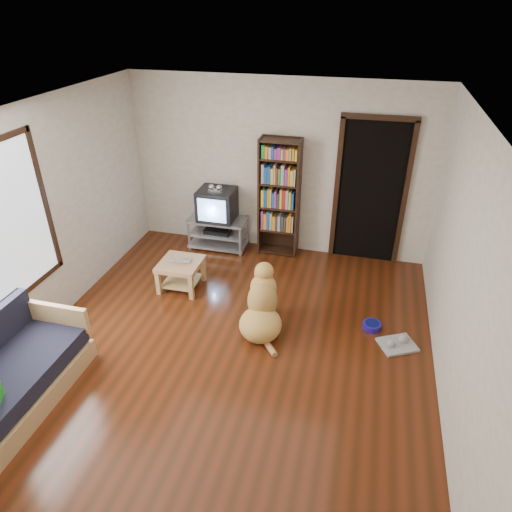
% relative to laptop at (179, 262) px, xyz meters
% --- Properties ---
extents(ground, '(5.00, 5.00, 0.00)m').
position_rel_laptop_xyz_m(ground, '(1.03, -0.99, -0.41)').
color(ground, '#51200E').
rests_on(ground, ground).
extents(ceiling, '(5.00, 5.00, 0.00)m').
position_rel_laptop_xyz_m(ceiling, '(1.03, -0.99, 2.19)').
color(ceiling, white).
rests_on(ceiling, ground).
extents(wall_back, '(4.50, 0.00, 4.50)m').
position_rel_laptop_xyz_m(wall_back, '(1.03, 1.51, 0.89)').
color(wall_back, silver).
rests_on(wall_back, ground).
extents(wall_front, '(4.50, 0.00, 4.50)m').
position_rel_laptop_xyz_m(wall_front, '(1.03, -3.49, 0.89)').
color(wall_front, silver).
rests_on(wall_front, ground).
extents(wall_left, '(0.00, 5.00, 5.00)m').
position_rel_laptop_xyz_m(wall_left, '(-1.22, -0.99, 0.89)').
color(wall_left, silver).
rests_on(wall_left, ground).
extents(wall_right, '(0.00, 5.00, 5.00)m').
position_rel_laptop_xyz_m(wall_right, '(3.28, -0.99, 0.89)').
color(wall_right, silver).
rests_on(wall_right, ground).
extents(laptop, '(0.32, 0.22, 0.02)m').
position_rel_laptop_xyz_m(laptop, '(0.00, 0.00, 0.00)').
color(laptop, white).
rests_on(laptop, coffee_table).
extents(dog_bowl, '(0.22, 0.22, 0.08)m').
position_rel_laptop_xyz_m(dog_bowl, '(2.59, -0.25, -0.37)').
color(dog_bowl, '#201594').
rests_on(dog_bowl, ground).
extents(grey_rag, '(0.50, 0.47, 0.03)m').
position_rel_laptop_xyz_m(grey_rag, '(2.89, -0.50, -0.40)').
color(grey_rag, '#A9A9A9').
rests_on(grey_rag, ground).
extents(window, '(0.03, 1.46, 1.70)m').
position_rel_laptop_xyz_m(window, '(-1.21, -1.49, 1.09)').
color(window, white).
rests_on(window, wall_left).
extents(doorway, '(1.03, 0.05, 2.19)m').
position_rel_laptop_xyz_m(doorway, '(2.38, 1.49, 0.71)').
color(doorway, black).
rests_on(doorway, wall_back).
extents(tv_stand, '(0.90, 0.45, 0.50)m').
position_rel_laptop_xyz_m(tv_stand, '(0.13, 1.26, -0.14)').
color(tv_stand, '#99999E').
rests_on(tv_stand, ground).
extents(crt_tv, '(0.55, 0.52, 0.58)m').
position_rel_laptop_xyz_m(crt_tv, '(0.13, 1.28, 0.33)').
color(crt_tv, black).
rests_on(crt_tv, tv_stand).
extents(bookshelf, '(0.60, 0.30, 1.80)m').
position_rel_laptop_xyz_m(bookshelf, '(1.08, 1.35, 0.59)').
color(bookshelf, black).
rests_on(bookshelf, ground).
extents(sofa, '(0.80, 1.80, 0.80)m').
position_rel_laptop_xyz_m(sofa, '(-0.85, -2.37, -0.15)').
color(sofa, tan).
rests_on(sofa, ground).
extents(coffee_table, '(0.55, 0.55, 0.40)m').
position_rel_laptop_xyz_m(coffee_table, '(-0.00, 0.03, -0.13)').
color(coffee_table, tan).
rests_on(coffee_table, ground).
extents(dog, '(0.57, 0.95, 0.81)m').
position_rel_laptop_xyz_m(dog, '(1.28, -0.56, -0.12)').
color(dog, tan).
rests_on(dog, ground).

